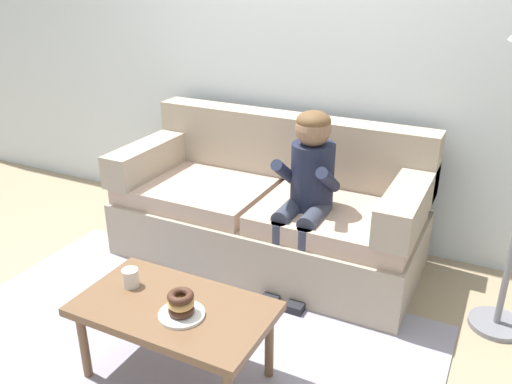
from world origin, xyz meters
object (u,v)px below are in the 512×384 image
(mug, at_px, (130,278))
(toy_controller, at_px, (163,290))
(couch, at_px, (270,211))
(coffee_table, at_px, (174,314))
(donut, at_px, (181,310))
(person_child, at_px, (307,185))

(mug, distance_m, toy_controller, 0.71)
(couch, height_order, coffee_table, couch)
(toy_controller, bearing_deg, couch, 42.79)
(mug, bearing_deg, donut, -14.09)
(couch, height_order, mug, couch)
(coffee_table, relative_size, toy_controller, 4.03)
(person_child, relative_size, donut, 9.18)
(toy_controller, bearing_deg, donut, -65.29)
(coffee_table, xyz_separation_m, donut, (0.08, -0.05, 0.08))
(coffee_table, relative_size, person_child, 0.83)
(mug, bearing_deg, couch, 82.03)
(donut, xyz_separation_m, mug, (-0.36, 0.09, 0.01))
(person_child, distance_m, donut, 1.14)
(coffee_table, bearing_deg, toy_controller, 131.95)
(donut, relative_size, mug, 1.33)
(coffee_table, bearing_deg, couch, 94.80)
(donut, bearing_deg, coffee_table, 148.17)
(coffee_table, height_order, toy_controller, coffee_table)
(person_child, xyz_separation_m, mug, (-0.51, -1.02, -0.21))
(coffee_table, xyz_separation_m, toy_controller, (-0.49, 0.55, -0.35))
(person_child, xyz_separation_m, toy_controller, (-0.72, -0.52, -0.65))
(mug, xyz_separation_m, toy_controller, (-0.21, 0.51, -0.44))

